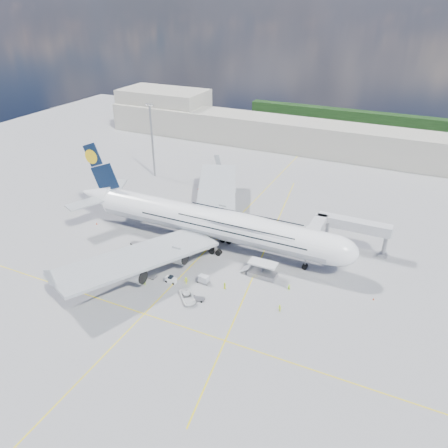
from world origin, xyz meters
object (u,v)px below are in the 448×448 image
at_px(dolly_row_b, 150,276).
at_px(baggage_tug, 171,280).
at_px(dolly_row_a, 126,269).
at_px(cone_nose, 373,299).
at_px(dolly_back, 137,244).
at_px(cone_wing_left_inner, 230,221).
at_px(cargo_loader, 262,271).
at_px(catering_truck_inner, 200,218).
at_px(airliner, 211,222).
at_px(cone_wing_right_outer, 148,275).
at_px(crew_van, 225,286).
at_px(crew_loader, 279,308).
at_px(dolly_nose_near, 203,279).
at_px(cone_tail, 97,223).
at_px(cone_wing_left_outer, 198,189).
at_px(crew_tug, 186,281).
at_px(crew_nose, 289,288).
at_px(service_van, 187,297).
at_px(light_mast, 152,140).
at_px(dolly_nose_far, 198,299).
at_px(jet_bridge, 338,228).
at_px(catering_truck_outer, 224,190).
at_px(dolly_row_c, 100,274).
at_px(crew_wing, 145,282).
at_px(cone_wing_right_inner, 154,257).

xyz_separation_m(dolly_row_b, baggage_tug, (5.34, 0.33, 0.39)).
bearing_deg(baggage_tug, dolly_row_a, -177.54).
bearing_deg(baggage_tug, cone_nose, 17.54).
relative_size(dolly_back, cone_wing_left_inner, 5.36).
bearing_deg(cargo_loader, catering_truck_inner, 145.83).
relative_size(airliner, cone_wing_right_outer, 151.37).
distance_m(dolly_row_a, crew_van, 24.44).
bearing_deg(crew_van, dolly_row_b, 61.24).
height_order(baggage_tug, crew_van, baggage_tug).
bearing_deg(crew_loader, dolly_nose_near, -126.10).
bearing_deg(dolly_back, cone_tail, 172.13).
bearing_deg(cone_wing_left_outer, crew_tug, -64.64).
xyz_separation_m(dolly_row_a, cone_wing_right_outer, (6.14, 0.32, -0.11)).
relative_size(crew_tug, cone_nose, 3.60).
distance_m(airliner, crew_nose, 26.62).
bearing_deg(cargo_loader, dolly_nose_near, -143.27).
bearing_deg(service_van, dolly_nose_near, 43.68).
height_order(cargo_loader, cone_nose, cargo_loader).
relative_size(airliner, dolly_row_b, 25.35).
bearing_deg(cone_wing_left_inner, cone_nose, -24.52).
bearing_deg(dolly_back, light_mast, 124.91).
relative_size(cargo_loader, dolly_back, 2.48).
bearing_deg(cone_wing_left_inner, crew_loader, -50.91).
distance_m(light_mast, cone_tail, 40.75).
bearing_deg(dolly_nose_far, dolly_nose_near, 88.69).
xyz_separation_m(crew_loader, cone_nose, (16.90, 12.28, -0.60)).
bearing_deg(jet_bridge, dolly_row_a, -145.32).
bearing_deg(cone_wing_right_outer, service_van, -17.36).
relative_size(crew_tug, cone_tail, 2.80).
relative_size(cone_wing_left_inner, cone_tail, 1.04).
bearing_deg(cone_wing_right_outer, catering_truck_inner, 92.87).
height_order(light_mast, crew_van, light_mast).
xyz_separation_m(catering_truck_outer, cone_wing_left_outer, (-9.64, 0.61, -1.73)).
xyz_separation_m(airliner, cone_wing_left_inner, (-1.38, 14.18, -6.56)).
distance_m(crew_loader, cone_nose, 20.90).
bearing_deg(cone_wing_left_outer, service_van, -64.00).
distance_m(crew_loader, crew_van, 13.68).
bearing_deg(cone_tail, jet_bridge, 12.45).
height_order(crew_nose, cone_wing_left_outer, crew_nose).
relative_size(crew_loader, cone_wing_left_outer, 3.34).
bearing_deg(jet_bridge, cone_wing_left_inner, 174.01).
bearing_deg(crew_nose, catering_truck_inner, 139.69).
bearing_deg(dolly_nose_near, service_van, -86.69).
bearing_deg(dolly_row_c, catering_truck_inner, 100.16).
relative_size(airliner, jet_bridge, 4.21).
height_order(crew_wing, cone_wing_right_outer, crew_wing).
relative_size(cone_wing_right_inner, cone_wing_right_outer, 1.02).
bearing_deg(crew_nose, cone_wing_left_inner, 127.54).
bearing_deg(cargo_loader, catering_truck_outer, 126.28).
bearing_deg(cone_wing_left_outer, cone_wing_right_inner, -76.26).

